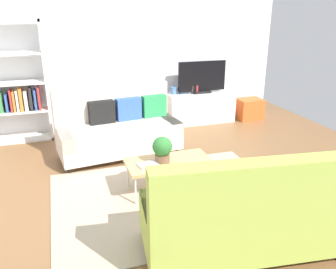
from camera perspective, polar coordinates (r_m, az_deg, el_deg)
ground_plane at (r=4.75m, az=-0.25°, el=-8.55°), size 7.68×7.68×0.00m
wall_far at (r=6.94m, az=-7.49°, el=13.09°), size 6.40×0.12×2.90m
area_rug at (r=4.50m, az=0.34°, el=-10.26°), size 2.90×2.20×0.01m
couch_beige at (r=5.68m, az=-8.12°, el=1.14°), size 1.99×1.06×1.10m
couch_green at (r=3.44m, az=12.25°, el=-12.70°), size 1.99×1.07×1.10m
coffee_table at (r=4.50m, az=0.16°, el=-4.68°), size 1.10×0.56×0.42m
tv_console at (r=7.28m, az=5.36°, el=4.42°), size 1.40×0.44×0.64m
tv at (r=7.12m, az=5.59°, el=9.28°), size 1.00×0.20×0.64m
bookshelf at (r=6.63m, az=-23.92°, el=6.89°), size 1.10×0.36×2.10m
storage_trunk at (r=7.71m, az=13.19°, el=4.10°), size 0.52×0.40×0.44m
potted_plant at (r=4.37m, az=-0.95°, el=-2.39°), size 0.25×0.25×0.35m
table_book_0 at (r=4.36m, az=-3.33°, el=-4.99°), size 0.27×0.23×0.03m
vase_0 at (r=7.03m, az=0.91°, el=7.22°), size 0.12×0.12×0.14m
vase_1 at (r=7.09m, az=2.34°, el=7.33°), size 0.13×0.13×0.15m
bottle_0 at (r=7.07m, az=4.03°, el=7.34°), size 0.05×0.05×0.16m
bottle_1 at (r=7.11m, az=4.79°, el=7.38°), size 0.04×0.04×0.16m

